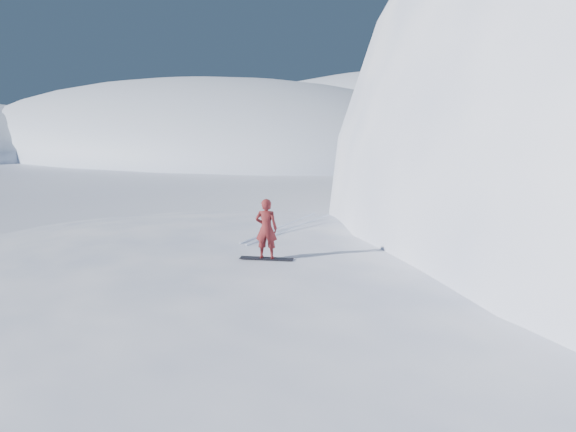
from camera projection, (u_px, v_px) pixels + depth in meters
name	position (u px, v px, depth m)	size (l,w,h in m)	color
ground	(201.00, 354.00, 14.05)	(400.00, 400.00, 0.00)	white
near_ridge	(296.00, 328.00, 15.77)	(36.00, 28.00, 4.80)	white
far_ridge_a	(185.00, 151.00, 102.82)	(120.00, 70.00, 28.00)	white
far_ridge_c	(428.00, 145.00, 123.41)	(140.00, 90.00, 36.00)	white
wind_bumps	(239.00, 325.00, 16.03)	(16.00, 14.40, 1.00)	white
snowboard	(267.00, 258.00, 14.66)	(1.54, 0.29, 0.03)	black
snowboarder	(266.00, 229.00, 14.50)	(0.63, 0.41, 1.72)	maroon
vapor_plume	(151.00, 164.00, 72.32)	(9.35, 7.48, 6.55)	white
board_tracks	(287.00, 226.00, 18.97)	(1.54, 5.95, 0.04)	silver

